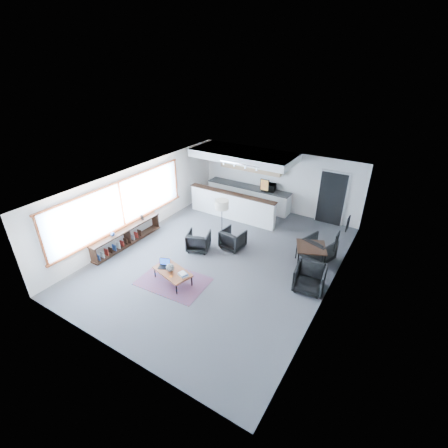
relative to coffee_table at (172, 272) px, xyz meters
The scene contains 21 objects.
room 2.12m from the coffee_table, 73.04° to the left, with size 7.02×9.02×2.62m.
window 3.24m from the coffee_table, 162.42° to the left, with size 0.10×5.95×1.66m.
console 2.85m from the coffee_table, 164.27° to the left, with size 0.35×3.00×0.80m.
kitchenette 5.66m from the coffee_table, 96.64° to the left, with size 4.20×1.96×2.60m.
doorway 6.90m from the coffee_table, 65.42° to the left, with size 1.10×0.12×2.15m.
track_light 4.57m from the coffee_table, 90.49° to the left, with size 1.60×0.07×0.15m.
wall_art_lower 4.75m from the coffee_table, 28.90° to the left, with size 0.03×0.38×0.48m.
wall_art_upper 5.47m from the coffee_table, 41.19° to the left, with size 0.03×0.34×0.44m.
kilim_rug 0.35m from the coffee_table, 90.00° to the left, with size 2.12×1.51×0.01m.
coffee_table is the anchor object (origin of this frame).
laptop 0.38m from the coffee_table, 169.24° to the left, with size 0.40×0.37×0.23m.
ceramic_pot 0.16m from the coffee_table, 149.03° to the right, with size 0.24×0.24×0.24m.
book_stack 0.41m from the coffee_table, ahead, with size 0.33×0.30×0.09m.
coaster 0.27m from the coffee_table, 59.85° to the right, with size 0.11×0.11×0.01m.
armchair_left 1.90m from the coffee_table, 101.80° to the left, with size 0.73×0.69×0.75m, color black.
armchair_right 2.66m from the coffee_table, 78.19° to the left, with size 0.73×0.69×0.75m, color black.
floor_lamp 2.91m from the coffee_table, 89.34° to the left, with size 0.62×0.62×1.65m.
dining_table 4.33m from the coffee_table, 42.29° to the left, with size 1.15×1.15×0.74m.
dining_chair_near 3.98m from the coffee_table, 26.68° to the left, with size 0.70×0.65×0.72m, color black.
dining_chair_far 4.79m from the coffee_table, 46.03° to the left, with size 0.72×0.67×0.74m, color black.
microwave 6.03m from the coffee_table, 87.14° to the left, with size 0.56×0.31×0.38m, color black.
Camera 1 is at (4.82, -7.64, 6.09)m, focal length 26.00 mm.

